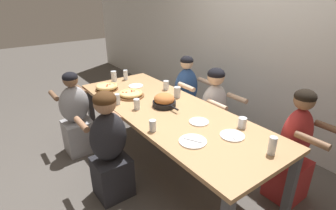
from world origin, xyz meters
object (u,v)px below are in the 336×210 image
object	(u,v)px
empty_plate_a	(193,141)
drinking_glass_f	(126,76)
empty_plate_d	(199,122)
drinking_glass_c	(114,77)
pizza_board_second	(131,94)
diner_near_center	(110,150)
pizza_board_main	(107,87)
drinking_glass_g	(137,104)
diner_far_right	(293,152)
empty_plate_b	(136,86)
drinking_glass_e	(272,147)
diner_far_center	(213,114)
drinking_glass_a	(177,93)
drinking_glass_i	(153,126)
drinking_glass_b	(166,86)
skillet_bowl	(164,101)
diner_far_midleft	(186,101)
drinking_glass_d	(242,123)
drinking_glass_h	(117,100)
diner_near_left	(76,117)
empty_plate_c	(232,136)

from	to	relation	value
empty_plate_a	drinking_glass_f	distance (m)	1.85
empty_plate_d	drinking_glass_f	bearing A→B (deg)	178.18
empty_plate_d	drinking_glass_c	world-z (taller)	drinking_glass_c
pizza_board_second	diner_near_center	size ratio (longest dim) A/B	0.28
pizza_board_main	drinking_glass_g	size ratio (longest dim) A/B	2.43
diner_far_right	empty_plate_b	bearing A→B (deg)	-72.24
drinking_glass_e	diner_far_center	xyz separation A→B (m)	(-1.13, 0.54, -0.32)
drinking_glass_a	drinking_glass_i	size ratio (longest dim) A/B	1.18
drinking_glass_b	drinking_glass_g	distance (m)	0.68
empty_plate_a	skillet_bowl	bearing A→B (deg)	162.29
diner_far_midleft	diner_far_center	bearing A→B (deg)	90.00
drinking_glass_g	diner_near_center	size ratio (longest dim) A/B	0.10
skillet_bowl	diner_far_midleft	bearing A→B (deg)	122.43
drinking_glass_b	pizza_board_main	bearing A→B (deg)	-126.02
drinking_glass_d	drinking_glass_e	world-z (taller)	drinking_glass_e
empty_plate_d	drinking_glass_h	bearing A→B (deg)	-153.43
pizza_board_second	drinking_glass_i	size ratio (longest dim) A/B	2.95
drinking_glass_c	diner_far_midleft	world-z (taller)	diner_far_midleft
skillet_bowl	drinking_glass_a	size ratio (longest dim) A/B	2.92
drinking_glass_b	diner_near_center	size ratio (longest dim) A/B	0.10
drinking_glass_e	drinking_glass_g	size ratio (longest dim) A/B	1.28
empty_plate_b	drinking_glass_d	distance (m)	1.58
pizza_board_main	empty_plate_b	xyz separation A→B (m)	(0.11, 0.36, -0.03)
diner_far_center	drinking_glass_f	bearing A→B (deg)	-63.55
drinking_glass_d	drinking_glass_h	size ratio (longest dim) A/B	0.84
pizza_board_second	drinking_glass_h	xyz separation A→B (m)	(0.11, -0.23, 0.02)
drinking_glass_b	drinking_glass_c	world-z (taller)	drinking_glass_c
drinking_glass_g	diner_near_left	size ratio (longest dim) A/B	0.11
empty_plate_d	diner_near_left	size ratio (longest dim) A/B	0.18
drinking_glass_b	drinking_glass_h	xyz separation A→B (m)	(0.06, -0.71, -0.00)
empty_plate_d	drinking_glass_c	bearing A→B (deg)	-175.90
pizza_board_main	diner_near_center	size ratio (longest dim) A/B	0.25
empty_plate_c	diner_near_left	xyz separation A→B (m)	(-1.78, -0.82, -0.30)
skillet_bowl	drinking_glass_c	world-z (taller)	same
skillet_bowl	diner_far_center	xyz separation A→B (m)	(0.10, 0.68, -0.32)
empty_plate_d	drinking_glass_e	xyz separation A→B (m)	(0.73, 0.09, 0.06)
diner_far_center	empty_plate_b	bearing A→B (deg)	-54.27
empty_plate_d	drinking_glass_c	distance (m)	1.62
drinking_glass_f	diner_far_center	world-z (taller)	diner_far_center
skillet_bowl	diner_far_right	distance (m)	1.38
drinking_glass_d	drinking_glass_i	world-z (taller)	drinking_glass_i
drinking_glass_b	drinking_glass_d	bearing A→B (deg)	-1.32
skillet_bowl	drinking_glass_e	bearing A→B (deg)	6.45
drinking_glass_g	diner_near_center	distance (m)	0.56
skillet_bowl	drinking_glass_d	distance (m)	0.88
diner_far_right	drinking_glass_i	bearing A→B (deg)	-35.43
drinking_glass_a	drinking_glass_d	xyz separation A→B (m)	(0.95, 0.02, -0.01)
drinking_glass_c	pizza_board_main	bearing A→B (deg)	-42.16
pizza_board_second	drinking_glass_g	world-z (taller)	drinking_glass_g
skillet_bowl	empty_plate_a	world-z (taller)	skillet_bowl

